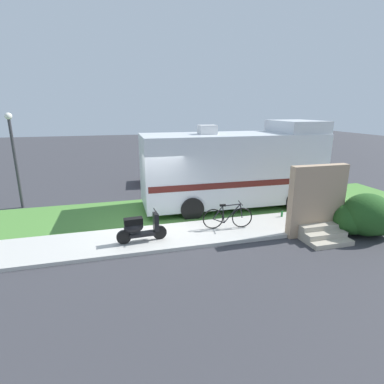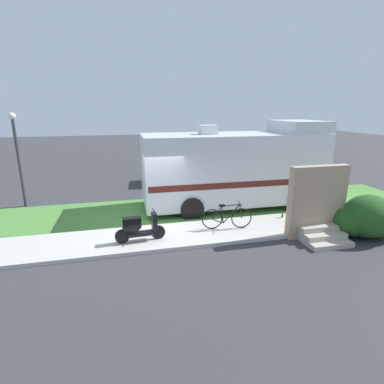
{
  "view_description": "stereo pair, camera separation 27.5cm",
  "coord_description": "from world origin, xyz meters",
  "px_view_note": "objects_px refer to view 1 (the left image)",
  "views": [
    {
      "loc": [
        -1.27,
        -10.25,
        4.16
      ],
      "look_at": [
        1.58,
        0.3,
        1.1
      ],
      "focal_mm": 28.11,
      "sensor_mm": 36.0,
      "label": 1
    },
    {
      "loc": [
        -1.0,
        -10.32,
        4.16
      ],
      "look_at": [
        1.58,
        0.3,
        1.1
      ],
      "focal_mm": 28.11,
      "sensor_mm": 36.0,
      "label": 2
    }
  ],
  "objects_px": {
    "pickup_truck_near": "(203,165)",
    "street_lamp_post": "(14,151)",
    "bicycle": "(228,217)",
    "motorhome_rv": "(235,167)",
    "scooter": "(140,228)",
    "bottle_green": "(282,214)"
  },
  "relations": [
    {
      "from": "motorhome_rv",
      "to": "scooter",
      "type": "bearing_deg",
      "value": -146.18
    },
    {
      "from": "motorhome_rv",
      "to": "bottle_green",
      "type": "bearing_deg",
      "value": -61.29
    },
    {
      "from": "street_lamp_post",
      "to": "bicycle",
      "type": "bearing_deg",
      "value": -31.93
    },
    {
      "from": "motorhome_rv",
      "to": "street_lamp_post",
      "type": "height_order",
      "value": "street_lamp_post"
    },
    {
      "from": "pickup_truck_near",
      "to": "bicycle",
      "type": "bearing_deg",
      "value": -100.64
    },
    {
      "from": "motorhome_rv",
      "to": "scooter",
      "type": "height_order",
      "value": "motorhome_rv"
    },
    {
      "from": "bicycle",
      "to": "bottle_green",
      "type": "bearing_deg",
      "value": 11.93
    },
    {
      "from": "pickup_truck_near",
      "to": "bottle_green",
      "type": "distance_m",
      "value": 6.91
    },
    {
      "from": "pickup_truck_near",
      "to": "motorhome_rv",
      "type": "bearing_deg",
      "value": -90.71
    },
    {
      "from": "bicycle",
      "to": "pickup_truck_near",
      "type": "distance_m",
      "value": 7.45
    },
    {
      "from": "bicycle",
      "to": "pickup_truck_near",
      "type": "height_order",
      "value": "pickup_truck_near"
    },
    {
      "from": "pickup_truck_near",
      "to": "street_lamp_post",
      "type": "relative_size",
      "value": 1.42
    },
    {
      "from": "pickup_truck_near",
      "to": "street_lamp_post",
      "type": "bearing_deg",
      "value": -164.06
    },
    {
      "from": "pickup_truck_near",
      "to": "bottle_green",
      "type": "xyz_separation_m",
      "value": [
        1.08,
        -6.79,
        -0.73
      ]
    },
    {
      "from": "scooter",
      "to": "pickup_truck_near",
      "type": "bearing_deg",
      "value": 59.93
    },
    {
      "from": "motorhome_rv",
      "to": "bottle_green",
      "type": "xyz_separation_m",
      "value": [
        1.14,
        -2.08,
        -1.51
      ]
    },
    {
      "from": "bottle_green",
      "to": "bicycle",
      "type": "bearing_deg",
      "value": -168.07
    },
    {
      "from": "motorhome_rv",
      "to": "bottle_green",
      "type": "relative_size",
      "value": 29.95
    },
    {
      "from": "motorhome_rv",
      "to": "bottle_green",
      "type": "height_order",
      "value": "motorhome_rv"
    },
    {
      "from": "scooter",
      "to": "street_lamp_post",
      "type": "relative_size",
      "value": 0.39
    },
    {
      "from": "motorhome_rv",
      "to": "pickup_truck_near",
      "type": "bearing_deg",
      "value": 89.29
    },
    {
      "from": "scooter",
      "to": "bottle_green",
      "type": "height_order",
      "value": "scooter"
    }
  ]
}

